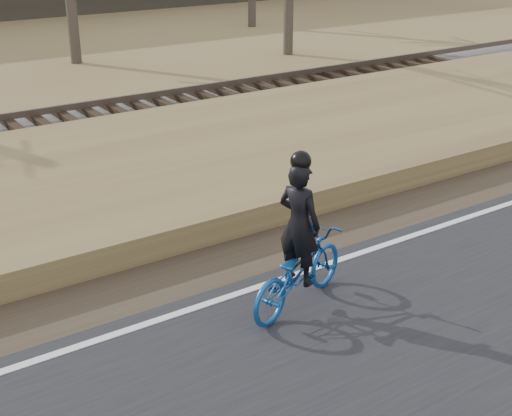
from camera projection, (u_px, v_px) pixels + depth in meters
cyclist at (298, 259)px, 9.12m from camera, size 2.01×1.23×2.12m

